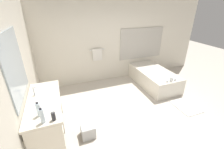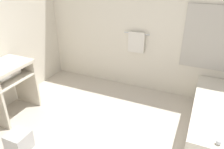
# 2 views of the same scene
# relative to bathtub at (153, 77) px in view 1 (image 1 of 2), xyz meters

# --- Properties ---
(ground_plane) EXTENTS (16.00, 16.00, 0.00)m
(ground_plane) POSITION_rel_bathtub_xyz_m (-1.39, -1.27, -0.28)
(ground_plane) COLOR beige
(ground_plane) RESTS_ON ground
(wall_back_with_blinds) EXTENTS (7.40, 0.13, 2.70)m
(wall_back_with_blinds) POSITION_rel_bathtub_xyz_m (-1.34, 0.96, 1.07)
(wall_back_with_blinds) COLOR silver
(wall_back_with_blinds) RESTS_ON ground_plane
(wall_left_with_mirror) EXTENTS (0.08, 7.40, 2.70)m
(wall_left_with_mirror) POSITION_rel_bathtub_xyz_m (-3.62, -1.27, 1.08)
(wall_left_with_mirror) COLOR silver
(wall_left_with_mirror) RESTS_ON ground_plane
(vanity_counter) EXTENTS (0.58, 1.45, 0.92)m
(vanity_counter) POSITION_rel_bathtub_xyz_m (-3.28, -1.14, 0.40)
(vanity_counter) COLOR beige
(vanity_counter) RESTS_ON ground_plane
(sink_faucet) EXTENTS (0.09, 0.04, 0.18)m
(sink_faucet) POSITION_rel_bathtub_xyz_m (-3.44, -0.96, 0.73)
(sink_faucet) COLOR silver
(sink_faucet) RESTS_ON vanity_counter
(bathtub) EXTENTS (0.95, 1.84, 0.63)m
(bathtub) POSITION_rel_bathtub_xyz_m (0.00, 0.00, 0.00)
(bathtub) COLOR silver
(bathtub) RESTS_ON ground_plane
(water_bottle_1) EXTENTS (0.07, 0.07, 0.26)m
(water_bottle_1) POSITION_rel_bathtub_xyz_m (-3.26, -1.80, 0.76)
(water_bottle_1) COLOR silver
(water_bottle_1) RESTS_ON vanity_counter
(water_bottle_2) EXTENTS (0.07, 0.07, 0.25)m
(water_bottle_2) POSITION_rel_bathtub_xyz_m (-3.32, -1.62, 0.76)
(water_bottle_2) COLOR silver
(water_bottle_2) RESTS_ON vanity_counter
(soap_dispenser) EXTENTS (0.06, 0.06, 0.17)m
(soap_dispenser) POSITION_rel_bathtub_xyz_m (-3.12, -1.80, 0.71)
(soap_dispenser) COLOR #28282D
(soap_dispenser) RESTS_ON vanity_counter
(waste_bin) EXTENTS (0.28, 0.28, 0.28)m
(waste_bin) POSITION_rel_bathtub_xyz_m (-2.57, -1.43, -0.14)
(waste_bin) COLOR #B2B2B2
(waste_bin) RESTS_ON ground_plane
(bath_mat) EXTENTS (0.52, 0.69, 0.02)m
(bath_mat) POSITION_rel_bathtub_xyz_m (0.10, -1.40, -0.27)
(bath_mat) COLOR white
(bath_mat) RESTS_ON ground_plane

